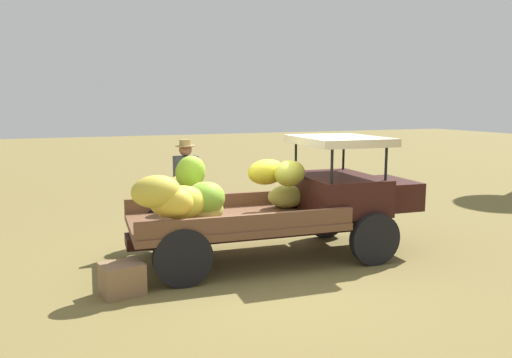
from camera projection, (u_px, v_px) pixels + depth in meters
name	position (u px, v px, depth m)	size (l,w,h in m)	color
ground_plane	(268.00, 262.00, 7.43)	(60.00, 60.00, 0.00)	olive
truck	(279.00, 200.00, 7.54)	(4.54, 1.99, 1.82)	black
farmer	(186.00, 182.00, 8.67)	(0.53, 0.46, 1.72)	#3C3E40
wooden_crate	(122.00, 279.00, 6.18)	(0.49, 0.42, 0.39)	#886646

